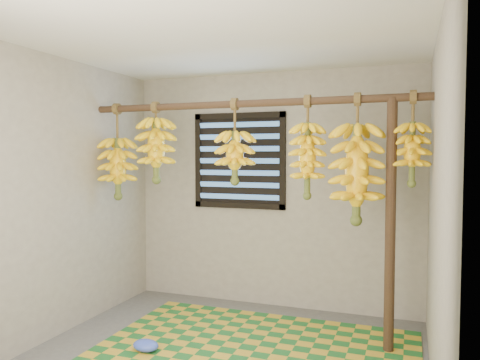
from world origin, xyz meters
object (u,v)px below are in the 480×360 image
at_px(banana_bunch_b, 156,150).
at_px(banana_bunch_e, 357,174).
at_px(support_post, 390,226).
at_px(banana_bunch_d, 307,160).
at_px(banana_bunch_f, 412,154).
at_px(banana_bunch_a, 118,168).
at_px(banana_bunch_c, 235,157).
at_px(woven_mat, 249,358).
at_px(plastic_bag, 146,345).

xyz_separation_m(banana_bunch_b, banana_bunch_e, (1.82, -0.00, -0.20)).
xyz_separation_m(support_post, banana_bunch_d, (-0.66, 0.00, 0.52)).
relative_size(banana_bunch_e, banana_bunch_f, 1.42).
bearing_deg(banana_bunch_a, support_post, 0.00).
height_order(banana_bunch_a, banana_bunch_c, same).
xyz_separation_m(support_post, banana_bunch_e, (-0.26, -0.00, 0.41)).
xyz_separation_m(banana_bunch_d, banana_bunch_e, (0.40, -0.00, -0.11)).
bearing_deg(banana_bunch_c, banana_bunch_e, -0.00).
xyz_separation_m(woven_mat, banana_bunch_f, (1.15, 0.50, 1.56)).
bearing_deg(banana_bunch_a, banana_bunch_b, 0.00).
relative_size(banana_bunch_d, banana_bunch_e, 0.82).
relative_size(woven_mat, banana_bunch_b, 3.37).
distance_m(woven_mat, banana_bunch_b, 2.00).
distance_m(woven_mat, banana_bunch_c, 1.64).
bearing_deg(woven_mat, plastic_bag, -167.43).
bearing_deg(banana_bunch_e, banana_bunch_b, 180.00).
bearing_deg(plastic_bag, banana_bunch_f, 19.17).
distance_m(woven_mat, banana_bunch_d, 1.63).
bearing_deg(plastic_bag, banana_bunch_b, 112.86).
distance_m(support_post, banana_bunch_c, 1.41).
bearing_deg(support_post, banana_bunch_a, 180.00).
xyz_separation_m(support_post, woven_mat, (-1.00, -0.50, -0.99)).
xyz_separation_m(banana_bunch_c, banana_bunch_e, (1.04, -0.00, -0.13)).
xyz_separation_m(banana_bunch_a, banana_bunch_d, (1.85, 0.00, 0.08)).
xyz_separation_m(plastic_bag, banana_bunch_f, (1.95, 0.68, 1.51)).
relative_size(banana_bunch_a, banana_bunch_f, 1.24).
height_order(plastic_bag, banana_bunch_a, banana_bunch_a).
height_order(banana_bunch_a, banana_bunch_e, same).
bearing_deg(support_post, banana_bunch_c, 180.00).
distance_m(plastic_bag, banana_bunch_e, 2.16).
height_order(plastic_bag, banana_bunch_b, banana_bunch_b).
bearing_deg(woven_mat, banana_bunch_e, 34.21).
distance_m(banana_bunch_d, banana_bunch_f, 0.81).
bearing_deg(banana_bunch_f, support_post, 180.00).
xyz_separation_m(banana_bunch_e, banana_bunch_f, (0.41, 0.00, 0.16)).
bearing_deg(banana_bunch_d, support_post, 0.00).
xyz_separation_m(woven_mat, banana_bunch_b, (-1.09, 0.50, 1.60)).
distance_m(plastic_bag, banana_bunch_d, 1.97).
bearing_deg(banana_bunch_b, woven_mat, -24.58).
distance_m(woven_mat, banana_bunch_e, 1.66).
height_order(woven_mat, banana_bunch_e, banana_bunch_e).
relative_size(banana_bunch_c, banana_bunch_f, 1.01).
relative_size(banana_bunch_c, banana_bunch_d, 0.87).
height_order(banana_bunch_e, banana_bunch_f, same).
bearing_deg(woven_mat, banana_bunch_f, 23.51).
bearing_deg(banana_bunch_c, plastic_bag, -126.24).
bearing_deg(banana_bunch_d, banana_bunch_b, 180.00).
bearing_deg(woven_mat, banana_bunch_a, 161.76).
height_order(banana_bunch_b, banana_bunch_c, same).
height_order(support_post, banana_bunch_c, banana_bunch_c).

